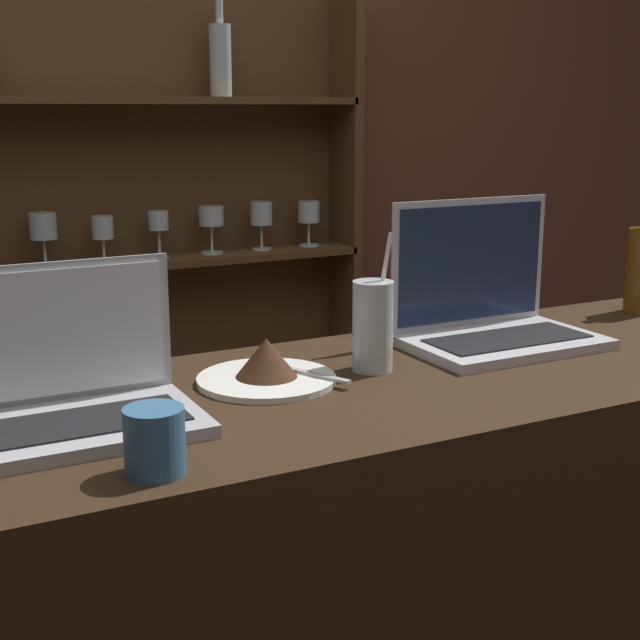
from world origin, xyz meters
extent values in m
cube|color=brown|center=(0.00, 1.65, 1.35)|extent=(7.00, 0.06, 2.70)
cube|color=brown|center=(0.70, 1.53, 0.88)|extent=(0.03, 0.18, 1.77)
cube|color=brown|center=(0.02, 1.61, 0.88)|extent=(1.38, 0.02, 1.77)
cube|color=brown|center=(0.02, 1.53, 0.53)|extent=(1.34, 0.18, 0.02)
cube|color=brown|center=(0.02, 1.53, 0.97)|extent=(1.34, 0.18, 0.02)
cube|color=brown|center=(0.02, 1.53, 1.41)|extent=(1.34, 0.18, 0.02)
cylinder|color=silver|center=(-0.21, 1.53, 0.98)|extent=(0.06, 0.06, 0.01)
cylinder|color=silver|center=(-0.21, 1.53, 1.02)|extent=(0.01, 0.01, 0.07)
cylinder|color=silver|center=(-0.21, 1.53, 1.09)|extent=(0.07, 0.07, 0.07)
cylinder|color=silver|center=(-0.06, 1.53, 0.98)|extent=(0.05, 0.05, 0.01)
cylinder|color=silver|center=(-0.06, 1.53, 1.02)|extent=(0.01, 0.01, 0.06)
cylinder|color=silver|center=(-0.06, 1.53, 1.08)|extent=(0.06, 0.06, 0.06)
cylinder|color=silver|center=(0.10, 1.53, 0.98)|extent=(0.05, 0.05, 0.01)
cylinder|color=silver|center=(0.10, 1.53, 1.02)|extent=(0.01, 0.01, 0.07)
cylinder|color=silver|center=(0.10, 1.53, 1.09)|extent=(0.06, 0.06, 0.05)
cylinder|color=silver|center=(0.26, 1.53, 0.98)|extent=(0.06, 0.06, 0.01)
cylinder|color=silver|center=(0.26, 1.53, 1.03)|extent=(0.01, 0.01, 0.08)
cylinder|color=silver|center=(0.26, 1.53, 1.09)|extent=(0.07, 0.07, 0.06)
cylinder|color=silver|center=(0.41, 1.53, 0.98)|extent=(0.06, 0.06, 0.01)
cylinder|color=silver|center=(0.41, 1.53, 1.02)|extent=(0.01, 0.01, 0.07)
cylinder|color=silver|center=(0.41, 1.53, 1.09)|extent=(0.07, 0.07, 0.07)
cylinder|color=silver|center=(0.57, 1.53, 0.98)|extent=(0.06, 0.06, 0.01)
cylinder|color=silver|center=(0.57, 1.53, 1.02)|extent=(0.01, 0.01, 0.07)
cylinder|color=silver|center=(0.57, 1.53, 1.09)|extent=(0.07, 0.07, 0.06)
cylinder|color=#B2C1C6|center=(0.30, 1.53, 1.52)|extent=(0.06, 0.06, 0.20)
cylinder|color=#B2C1C6|center=(0.30, 1.53, 1.65)|extent=(0.02, 0.02, 0.07)
cube|color=#ADADB2|center=(-0.42, 0.24, 0.98)|extent=(0.32, 0.21, 0.02)
cube|color=black|center=(-0.42, 0.23, 0.99)|extent=(0.27, 0.11, 0.00)
cube|color=#ADADB2|center=(-0.42, 0.35, 1.09)|extent=(0.32, 0.00, 0.20)
cube|color=white|center=(-0.42, 0.34, 1.09)|extent=(0.30, 0.01, 0.18)
cube|color=silver|center=(0.36, 0.33, 0.98)|extent=(0.34, 0.22, 0.02)
cube|color=black|center=(0.36, 0.32, 0.99)|extent=(0.29, 0.12, 0.00)
cube|color=silver|center=(0.36, 0.44, 1.11)|extent=(0.34, 0.00, 0.24)
cube|color=#1E2847|center=(0.36, 0.44, 1.11)|extent=(0.32, 0.01, 0.22)
cylinder|color=white|center=(-0.11, 0.33, 0.98)|extent=(0.22, 0.22, 0.01)
cone|color=#422616|center=(-0.11, 0.33, 1.02)|extent=(0.10, 0.10, 0.06)
cube|color=#B7B7BC|center=(-0.05, 0.32, 0.99)|extent=(0.08, 0.16, 0.00)
cylinder|color=silver|center=(0.08, 0.32, 1.05)|extent=(0.07, 0.07, 0.15)
cylinder|color=white|center=(0.09, 0.32, 1.09)|extent=(0.05, 0.01, 0.22)
cylinder|color=#38668C|center=(-0.37, 0.07, 1.01)|extent=(0.07, 0.07, 0.08)
camera|label=1|loc=(-0.65, -0.89, 1.39)|focal=50.00mm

